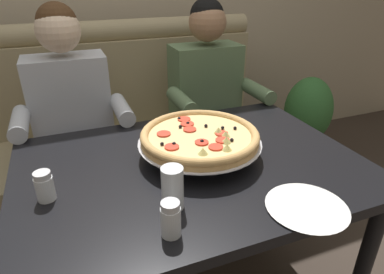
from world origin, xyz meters
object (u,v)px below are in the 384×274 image
Objects in this scene: dining_table at (192,182)px; drinking_glass at (173,190)px; shaker_pepper_flakes at (171,221)px; pizza at (200,137)px; potted_plant at (307,117)px; booth_bench at (140,141)px; diner_left at (74,121)px; plate_near_left at (307,205)px; shaker_parmesan at (45,188)px; diner_right at (212,102)px.

drinking_glass reaches higher than dining_table.
pizza is at bearing 57.08° from shaker_pepper_flakes.
potted_plant is at bearing 33.48° from pizza.
booth_bench is at bearing 82.53° from drinking_glass.
pizza is (0.05, 0.04, 0.17)m from dining_table.
plate_near_left is (0.62, -1.04, 0.04)m from diner_left.
plate_near_left is at bearing -24.83° from shaker_parmesan.
shaker_parmesan is 2.07m from potted_plant.
diner_right is at bearing 0.00° from diner_left.
shaker_pepper_flakes is (0.32, -0.30, 0.00)m from shaker_parmesan.
shaker_parmesan reaches higher than potted_plant.
booth_bench is 1.35× the size of diner_left.
booth_bench is 1.34× the size of dining_table.
dining_table is 0.76m from diner_left.
diner_left is at bearing 180.00° from diner_right.
dining_table is 1.01× the size of diner_left.
drinking_glass is (-0.38, 0.16, 0.05)m from plate_near_left.
diner_right is at bearing 81.27° from plate_near_left.
plate_near_left is 1.80× the size of drinking_glass.
shaker_pepper_flakes is (-0.24, -0.37, -0.04)m from pizza.
diner_right is at bearing -166.86° from potted_plant.
plate_near_left is at bearing -80.07° from booth_bench.
booth_bench is at bearing 81.27° from shaker_pepper_flakes.
plate_near_left is at bearing -6.19° from shaker_pepper_flakes.
booth_bench is 0.98m from pizza.
diner_right is 1.14m from shaker_parmesan.
dining_table is at bearing -59.43° from diner_left.
shaker_parmesan is 0.41m from drinking_glass.
plate_near_left is 0.41m from drinking_glass.
shaker_pepper_flakes is (-0.58, -0.99, 0.08)m from diner_right.
potted_plant is at bearing 7.22° from diner_left.
shaker_parmesan is at bearing -142.24° from diner_right.
shaker_parmesan is (-0.51, -0.96, 0.39)m from booth_bench.
diner_right is 1.82× the size of potted_plant.
diner_right reaches higher than shaker_pepper_flakes.
shaker_pepper_flakes is 0.43× the size of plate_near_left.
booth_bench is 1.35× the size of diner_right.
shaker_pepper_flakes is 0.43m from plate_near_left.
shaker_pepper_flakes is 0.77× the size of drinking_glass.
booth_bench is 1.23m from drinking_glass.
booth_bench is at bearing 34.49° from diner_left.
booth_bench is 0.96m from dining_table.
booth_bench is 0.56m from diner_right.
diner_right reaches higher than plate_near_left.
drinking_glass reaches higher than pizza.
plate_near_left is (-0.16, -1.04, 0.04)m from diner_right.
plate_near_left reaches higher than dining_table.
diner_right is at bearing 37.76° from shaker_parmesan.
potted_plant is at bearing 13.14° from diner_right.
dining_table is 0.41m from shaker_pepper_flakes.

